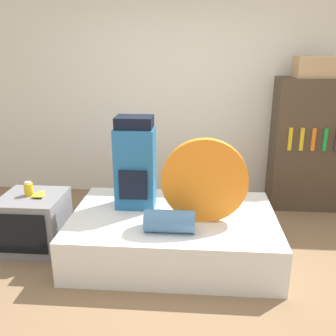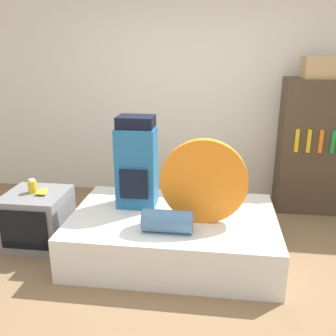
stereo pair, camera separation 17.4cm
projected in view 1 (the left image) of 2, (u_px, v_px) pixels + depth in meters
ground_plane at (174, 287)px, 3.07m from camera, size 16.00×16.00×0.00m
wall_back at (185, 95)px, 4.67m from camera, size 8.00×0.05×2.60m
bed at (173, 234)px, 3.51m from camera, size 1.87×1.23×0.40m
backpack at (135, 164)px, 3.51m from camera, size 0.37×0.30×0.87m
tent_bag at (205, 181)px, 3.21m from camera, size 0.75×0.07×0.75m
sleeping_roll at (170, 221)px, 3.11m from camera, size 0.42×0.19×0.19m
television at (34, 222)px, 3.62m from camera, size 0.57×0.57×0.53m
canister at (29, 189)px, 3.54m from camera, size 0.08×0.08×0.14m
banana_bunch at (40, 194)px, 3.53m from camera, size 0.13×0.17×0.04m
bookshelf at (307, 144)px, 4.42m from camera, size 0.79×0.46×1.55m
cardboard_box at (314, 67)px, 4.13m from camera, size 0.41×0.32×0.23m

